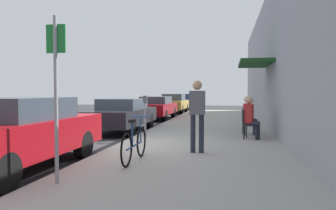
{
  "coord_description": "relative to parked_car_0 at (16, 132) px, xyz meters",
  "views": [
    {
      "loc": [
        3.03,
        -8.34,
        1.54
      ],
      "look_at": [
        0.22,
        6.53,
        0.95
      ],
      "focal_mm": 34.38,
      "sensor_mm": 36.0,
      "label": 1
    }
  ],
  "objects": [
    {
      "name": "parked_car_4",
      "position": [
        0.0,
        23.82,
        -0.01
      ],
      "size": [
        1.8,
        4.4,
        1.42
      ],
      "color": "navy",
      "rests_on": "ground_plane"
    },
    {
      "name": "sidewalk_slab",
      "position": [
        3.35,
        4.7,
        -0.69
      ],
      "size": [
        4.5,
        32.0,
        0.12
      ],
      "primitive_type": "cube",
      "color": "#9E9B93",
      "rests_on": "ground_plane"
    },
    {
      "name": "parked_car_1",
      "position": [
        0.0,
        6.4,
        -0.06
      ],
      "size": [
        1.8,
        4.4,
        1.3
      ],
      "color": "black",
      "rests_on": "ground_plane"
    },
    {
      "name": "seated_patron_1",
      "position": [
        4.8,
        5.34,
        0.07
      ],
      "size": [
        0.47,
        0.41,
        1.29
      ],
      "color": "#232838",
      "rests_on": "sidewalk_slab"
    },
    {
      "name": "bicycle_0",
      "position": [
        2.23,
        0.67,
        -0.27
      ],
      "size": [
        0.46,
        1.71,
        0.9
      ],
      "color": "black",
      "rests_on": "sidewalk_slab"
    },
    {
      "name": "pedestrian_standing",
      "position": [
        3.41,
        1.88,
        0.37
      ],
      "size": [
        0.36,
        0.22,
        1.7
      ],
      "color": "#232838",
      "rests_on": "sidewalk_slab"
    },
    {
      "name": "parked_car_2",
      "position": [
        0.0,
        12.35,
        -0.06
      ],
      "size": [
        1.8,
        4.4,
        1.31
      ],
      "color": "maroon",
      "rests_on": "ground_plane"
    },
    {
      "name": "cafe_chair_1",
      "position": [
        4.74,
        5.33,
        -0.13
      ],
      "size": [
        0.5,
        0.5,
        0.87
      ],
      "color": "black",
      "rests_on": "sidewalk_slab"
    },
    {
      "name": "parked_car_3",
      "position": [
        0.0,
        18.5,
        -0.01
      ],
      "size": [
        1.8,
        4.4,
        1.43
      ],
      "color": "#A58433",
      "rests_on": "ground_plane"
    },
    {
      "name": "parked_car_0",
      "position": [
        0.0,
        0.0,
        0.0
      ],
      "size": [
        1.8,
        4.4,
        1.44
      ],
      "color": "maroon",
      "rests_on": "ground_plane"
    },
    {
      "name": "cafe_chair_0",
      "position": [
        4.74,
        4.43,
        -0.13
      ],
      "size": [
        0.53,
        0.53,
        0.87
      ],
      "color": "black",
      "rests_on": "sidewalk_slab"
    },
    {
      "name": "building_facade",
      "position": [
        5.75,
        4.71,
        2.0
      ],
      "size": [
        1.4,
        32.0,
        5.49
      ],
      "color": "#999EA8",
      "rests_on": "ground_plane"
    },
    {
      "name": "seated_patron_0",
      "position": [
        4.8,
        4.41,
        0.07
      ],
      "size": [
        0.49,
        0.44,
        1.29
      ],
      "color": "#232838",
      "rests_on": "sidewalk_slab"
    },
    {
      "name": "parking_meter",
      "position": [
        1.55,
        4.13,
        0.14
      ],
      "size": [
        0.12,
        0.1,
        1.32
      ],
      "color": "slate",
      "rests_on": "sidewalk_slab"
    },
    {
      "name": "ground_plane",
      "position": [
        1.1,
        2.7,
        -0.75
      ],
      "size": [
        60.0,
        60.0,
        0.0
      ],
      "primitive_type": "plane",
      "color": "#2D2D30"
    },
    {
      "name": "street_sign",
      "position": [
        1.5,
        -1.08,
        0.89
      ],
      "size": [
        0.32,
        0.06,
        2.6
      ],
      "color": "gray",
      "rests_on": "sidewalk_slab"
    }
  ]
}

